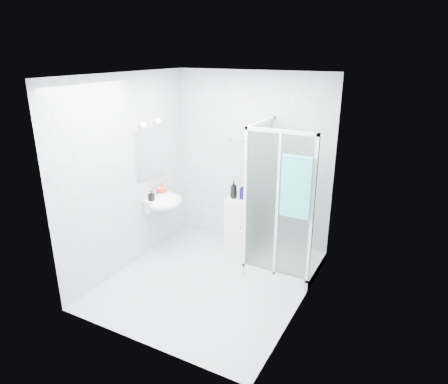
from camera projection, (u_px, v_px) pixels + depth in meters
The scene contains 12 objects.
room at pixel (207, 188), 4.75m from camera, with size 2.40×2.60×2.60m.
shower_enclosure at pixel (279, 239), 5.38m from camera, with size 0.90×0.95×2.00m.
wall_basin at pixel (164, 202), 5.73m from camera, with size 0.46×0.56×0.35m.
mirror at pixel (150, 152), 5.58m from camera, with size 0.02×0.60×0.70m, color white.
vanity_lights at pixel (151, 123), 5.42m from camera, with size 0.10×0.40×0.08m.
wall_hooks at pixel (235, 140), 5.79m from camera, with size 0.23×0.06×0.03m.
storage_cabinet at pixel (239, 224), 5.94m from camera, with size 0.34×0.37×0.82m.
hand_towel at pixel (296, 186), 4.59m from camera, with size 0.35×0.05×0.75m.
shampoo_bottle_a at pixel (234, 189), 5.76m from camera, with size 0.10×0.10×0.27m, color black.
shampoo_bottle_b at pixel (244, 191), 5.74m from camera, with size 0.11×0.11×0.25m, color #0C0A40.
soap_dispenser_orange at pixel (162, 188), 5.82m from camera, with size 0.14×0.14×0.17m, color red.
soap_dispenser_black at pixel (151, 196), 5.55m from camera, with size 0.07×0.07×0.15m, color black.
Camera 1 is at (2.29, -3.86, 2.86)m, focal length 32.00 mm.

